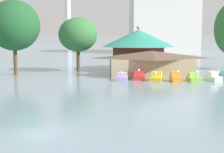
# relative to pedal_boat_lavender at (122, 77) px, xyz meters

# --- Properties ---
(ground_plane) EXTENTS (2000.00, 2000.00, 0.00)m
(ground_plane) POSITION_rel_pedal_boat_lavender_xyz_m (-7.85, -25.81, -0.45)
(ground_plane) COLOR gray
(pedal_boat_lavender) EXTENTS (1.97, 2.53, 1.44)m
(pedal_boat_lavender) POSITION_rel_pedal_boat_lavender_xyz_m (0.00, 0.00, 0.00)
(pedal_boat_lavender) COLOR #B299D8
(pedal_boat_lavender) RESTS_ON ground
(pedal_boat_red) EXTENTS (2.02, 2.55, 1.71)m
(pedal_boat_red) POSITION_rel_pedal_boat_lavender_xyz_m (2.59, 0.74, 0.06)
(pedal_boat_red) COLOR red
(pedal_boat_red) RESTS_ON ground
(pedal_boat_yellow) EXTENTS (2.44, 3.23, 1.43)m
(pedal_boat_yellow) POSITION_rel_pedal_boat_lavender_xyz_m (5.04, -0.27, 0.04)
(pedal_boat_yellow) COLOR yellow
(pedal_boat_yellow) RESTS_ON ground
(pedal_boat_orange) EXTENTS (1.46, 2.80, 1.71)m
(pedal_boat_orange) POSITION_rel_pedal_boat_lavender_xyz_m (7.61, -1.20, 0.10)
(pedal_boat_orange) COLOR orange
(pedal_boat_orange) RESTS_ON ground
(pedal_boat_lime) EXTENTS (1.56, 2.83, 1.63)m
(pedal_boat_lime) POSITION_rel_pedal_boat_lavender_xyz_m (10.32, -0.89, 0.01)
(pedal_boat_lime) COLOR #8CCC3F
(pedal_boat_lime) RESTS_ON ground
(pedal_boat_white) EXTENTS (2.11, 2.68, 1.73)m
(pedal_boat_white) POSITION_rel_pedal_boat_lavender_xyz_m (13.20, -0.86, 0.09)
(pedal_boat_white) COLOR white
(pedal_boat_white) RESTS_ON ground
(boathouse) EXTENTS (14.09, 7.33, 4.05)m
(boathouse) POSITION_rel_pedal_boat_lavender_xyz_m (5.04, 5.07, 1.68)
(boathouse) COLOR tan
(boathouse) RESTS_ON ground
(green_roof_pavilion) EXTENTS (13.32, 13.32, 8.22)m
(green_roof_pavilion) POSITION_rel_pedal_boat_lavender_xyz_m (3.99, 13.66, 3.95)
(green_roof_pavilion) COLOR brown
(green_roof_pavilion) RESTS_ON ground
(shoreline_tree_tall_left) EXTENTS (8.39, 8.39, 12.21)m
(shoreline_tree_tall_left) POSITION_rel_pedal_boat_lavender_xyz_m (-17.13, 7.41, 7.64)
(shoreline_tree_tall_left) COLOR brown
(shoreline_tree_tall_left) RESTS_ON ground
(shoreline_tree_mid) EXTENTS (6.84, 6.84, 9.62)m
(shoreline_tree_mid) POSITION_rel_pedal_boat_lavender_xyz_m (-7.02, 11.24, 6.14)
(shoreline_tree_mid) COLOR brown
(shoreline_tree_mid) RESTS_ON ground
(background_building_block) EXTENTS (22.99, 16.39, 26.51)m
(background_building_block) POSITION_rel_pedal_boat_lavender_xyz_m (19.39, 69.47, 12.83)
(background_building_block) COLOR silver
(background_building_block) RESTS_ON ground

